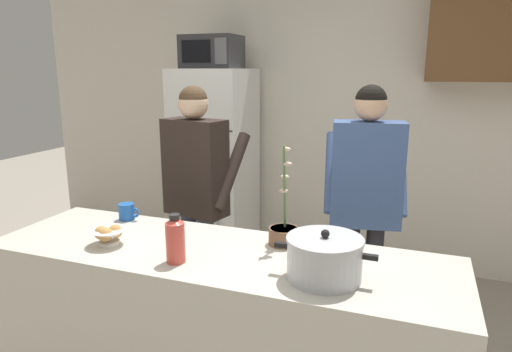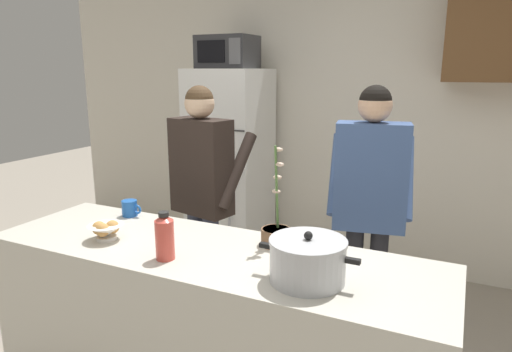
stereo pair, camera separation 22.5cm
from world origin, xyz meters
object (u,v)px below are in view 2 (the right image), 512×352
refrigerator (230,167)px  microwave (228,52)px  bread_bowl (106,230)px  bottle_near_edge (165,236)px  coffee_mug (130,208)px  person_by_sink (370,190)px  potted_orchid (276,232)px  person_near_pot (203,179)px  cooking_pot (308,260)px

refrigerator → microwave: 1.03m
bread_bowl → bottle_near_edge: size_ratio=0.81×
microwave → coffee_mug: microwave is taller
person_by_sink → bottle_near_edge: (-0.70, -1.11, -0.03)m
microwave → potted_orchid: (1.16, -1.63, -0.93)m
potted_orchid → coffee_mug: bearing=177.1°
refrigerator → bottle_near_edge: refrigerator is taller
person_near_pot → potted_orchid: 0.98m
person_by_sink → coffee_mug: (-1.27, -0.69, -0.09)m
person_near_pot → microwave: bearing=109.4°
coffee_mug → potted_orchid: (0.96, -0.05, 0.02)m
refrigerator → coffee_mug: size_ratio=13.58×
microwave → bottle_near_edge: 2.32m
refrigerator → person_by_sink: (1.46, -0.91, 0.17)m
refrigerator → potted_orchid: bearing=-54.9°
coffee_mug → refrigerator: bearing=96.9°
refrigerator → person_near_pot: refrigerator is taller
microwave → person_by_sink: size_ratio=0.28×
refrigerator → person_near_pot: size_ratio=1.06×
bread_bowl → bottle_near_edge: bottle_near_edge is taller
person_by_sink → potted_orchid: person_by_sink is taller
person_near_pot → bread_bowl: bearing=-91.6°
bottle_near_edge → potted_orchid: size_ratio=0.45×
person_near_pot → bread_bowl: 0.90m
person_near_pot → cooking_pot: size_ratio=3.88×
bread_bowl → bottle_near_edge: 0.43m
refrigerator → bread_bowl: 1.99m
person_near_pot → person_by_sink: person_by_sink is taller
cooking_pot → bottle_near_edge: 0.67m
refrigerator → person_by_sink: 1.73m
person_near_pot → bottle_near_edge: 1.04m
person_near_pot → person_by_sink: size_ratio=0.99×
microwave → potted_orchid: 2.21m
person_near_pot → cooking_pot: bearing=-40.0°
person_by_sink → bottle_near_edge: person_by_sink is taller
refrigerator → cooking_pot: refrigerator is taller
refrigerator → person_by_sink: refrigerator is taller
cooking_pot → bread_bowl: size_ratio=2.35×
refrigerator → potted_orchid: (1.16, -1.65, 0.10)m
bottle_near_edge → refrigerator: bearing=110.7°
person_by_sink → bread_bowl: bearing=-136.9°
refrigerator → bottle_near_edge: (0.76, -2.03, 0.14)m
cooking_pot → coffee_mug: (-1.23, 0.35, -0.04)m
bottle_near_edge → potted_orchid: bearing=43.4°
bottle_near_edge → potted_orchid: 0.55m
person_by_sink → cooking_pot: person_by_sink is taller
microwave → person_near_pot: microwave is taller
microwave → coffee_mug: 1.85m
refrigerator → cooking_pot: 2.42m
cooking_pot → person_near_pot: bearing=140.0°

